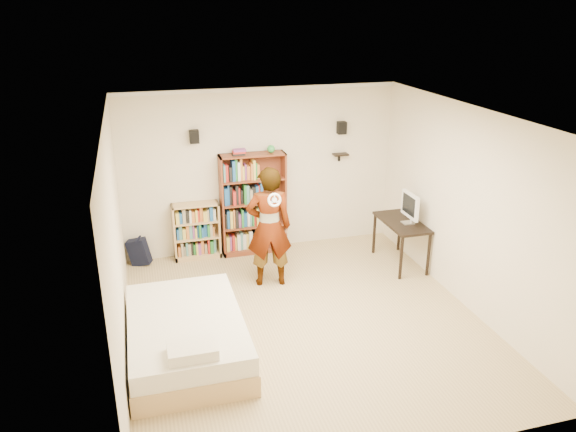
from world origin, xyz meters
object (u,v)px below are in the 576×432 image
Objects in this scene: low_bookshelf at (197,231)px; computer_desk at (400,243)px; tall_bookshelf at (253,204)px; person at (269,227)px; daybed at (186,331)px.

low_bookshelf is 3.27m from computer_desk.
low_bookshelf is at bearing 179.07° from tall_bookshelf.
computer_desk is 2.22m from person.
person is (1.37, 1.47, 0.60)m from daybed.
low_bookshelf is 0.87× the size of computer_desk.
low_bookshelf reaches higher than computer_desk.
person is (-0.03, -1.18, 0.06)m from tall_bookshelf.
low_bookshelf is 0.52× the size of person.
daybed is at bearing 54.69° from person.
person is at bearing 47.05° from daybed.
low_bookshelf reaches higher than daybed.
daybed is 1.14× the size of person.
computer_desk is 0.59× the size of person.
computer_desk is at bearing -19.77° from low_bookshelf.
tall_bookshelf is 3.05m from daybed.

